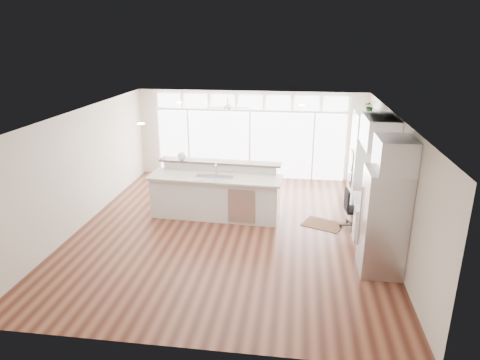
# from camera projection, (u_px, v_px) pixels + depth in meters

# --- Properties ---
(floor) EXTENTS (7.00, 8.00, 0.02)m
(floor) POSITION_uv_depth(u_px,v_px,m) (230.00, 230.00, 9.93)
(floor) COLOR #492216
(floor) RESTS_ON ground
(ceiling) EXTENTS (7.00, 8.00, 0.02)m
(ceiling) POSITION_uv_depth(u_px,v_px,m) (229.00, 114.00, 9.06)
(ceiling) COLOR white
(ceiling) RESTS_ON wall_back
(wall_back) EXTENTS (7.00, 0.04, 2.70)m
(wall_back) POSITION_uv_depth(u_px,v_px,m) (250.00, 135.00, 13.25)
(wall_back) COLOR beige
(wall_back) RESTS_ON floor
(wall_front) EXTENTS (7.00, 0.04, 2.70)m
(wall_front) POSITION_uv_depth(u_px,v_px,m) (183.00, 266.00, 5.74)
(wall_front) COLOR beige
(wall_front) RESTS_ON floor
(wall_left) EXTENTS (0.04, 8.00, 2.70)m
(wall_left) POSITION_uv_depth(u_px,v_px,m) (81.00, 168.00, 9.95)
(wall_left) COLOR beige
(wall_left) RESTS_ON floor
(wall_right) EXTENTS (0.04, 8.00, 2.70)m
(wall_right) POSITION_uv_depth(u_px,v_px,m) (393.00, 182.00, 9.04)
(wall_right) COLOR beige
(wall_right) RESTS_ON floor
(glass_wall) EXTENTS (5.80, 0.06, 2.08)m
(glass_wall) POSITION_uv_depth(u_px,v_px,m) (250.00, 145.00, 13.29)
(glass_wall) COLOR white
(glass_wall) RESTS_ON wall_back
(transom_row) EXTENTS (5.90, 0.06, 0.40)m
(transom_row) POSITION_uv_depth(u_px,v_px,m) (250.00, 102.00, 12.86)
(transom_row) COLOR white
(transom_row) RESTS_ON wall_back
(desk_window) EXTENTS (0.04, 0.85, 0.85)m
(desk_window) POSITION_uv_depth(u_px,v_px,m) (389.00, 168.00, 9.27)
(desk_window) COLOR white
(desk_window) RESTS_ON wall_right
(ceiling_fan) EXTENTS (1.16, 1.16, 0.32)m
(ceiling_fan) POSITION_uv_depth(u_px,v_px,m) (228.00, 104.00, 11.82)
(ceiling_fan) COLOR white
(ceiling_fan) RESTS_ON ceiling
(recessed_lights) EXTENTS (3.40, 3.00, 0.02)m
(recessed_lights) POSITION_uv_depth(u_px,v_px,m) (231.00, 113.00, 9.25)
(recessed_lights) COLOR white
(recessed_lights) RESTS_ON ceiling
(oven_cabinet) EXTENTS (0.64, 1.20, 2.50)m
(oven_cabinet) POSITION_uv_depth(u_px,v_px,m) (365.00, 162.00, 10.81)
(oven_cabinet) COLOR white
(oven_cabinet) RESTS_ON floor
(desk_nook) EXTENTS (0.72, 1.30, 0.76)m
(desk_nook) POSITION_uv_depth(u_px,v_px,m) (368.00, 217.00, 9.69)
(desk_nook) COLOR white
(desk_nook) RESTS_ON floor
(upper_cabinets) EXTENTS (0.64, 1.30, 0.64)m
(upper_cabinets) POSITION_uv_depth(u_px,v_px,m) (379.00, 132.00, 9.05)
(upper_cabinets) COLOR white
(upper_cabinets) RESTS_ON wall_right
(refrigerator) EXTENTS (0.76, 0.90, 2.00)m
(refrigerator) POSITION_uv_depth(u_px,v_px,m) (383.00, 222.00, 7.94)
(refrigerator) COLOR #B6B5BA
(refrigerator) RESTS_ON floor
(fridge_cabinet) EXTENTS (0.64, 0.90, 0.60)m
(fridge_cabinet) POSITION_uv_depth(u_px,v_px,m) (395.00, 154.00, 7.51)
(fridge_cabinet) COLOR white
(fridge_cabinet) RESTS_ON wall_right
(framed_photos) EXTENTS (0.06, 0.22, 0.80)m
(framed_photos) POSITION_uv_depth(u_px,v_px,m) (383.00, 167.00, 9.90)
(framed_photos) COLOR black
(framed_photos) RESTS_ON wall_right
(kitchen_island) EXTENTS (3.29, 1.37, 1.29)m
(kitchen_island) POSITION_uv_depth(u_px,v_px,m) (215.00, 192.00, 10.46)
(kitchen_island) COLOR white
(kitchen_island) RESTS_ON floor
(rug) EXTENTS (1.08, 0.95, 0.01)m
(rug) POSITION_uv_depth(u_px,v_px,m) (323.00, 224.00, 10.19)
(rug) COLOR #3E2213
(rug) RESTS_ON floor
(office_chair) EXTENTS (0.53, 0.49, 0.93)m
(office_chair) POSITION_uv_depth(u_px,v_px,m) (355.00, 210.00, 9.87)
(office_chair) COLOR black
(office_chair) RESTS_ON floor
(fishbowl) EXTENTS (0.26, 0.26, 0.22)m
(fishbowl) POSITION_uv_depth(u_px,v_px,m) (182.00, 156.00, 10.76)
(fishbowl) COLOR white
(fishbowl) RESTS_ON kitchen_island
(monitor) EXTENTS (0.14, 0.47, 0.39)m
(monitor) POSITION_uv_depth(u_px,v_px,m) (367.00, 193.00, 9.51)
(monitor) COLOR black
(monitor) RESTS_ON desk_nook
(keyboard) EXTENTS (0.13, 0.31, 0.02)m
(keyboard) POSITION_uv_depth(u_px,v_px,m) (359.00, 200.00, 9.59)
(keyboard) COLOR white
(keyboard) RESTS_ON desk_nook
(potted_plant) EXTENTS (0.28, 0.31, 0.24)m
(potted_plant) POSITION_uv_depth(u_px,v_px,m) (370.00, 108.00, 10.37)
(potted_plant) COLOR #255524
(potted_plant) RESTS_ON oven_cabinet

